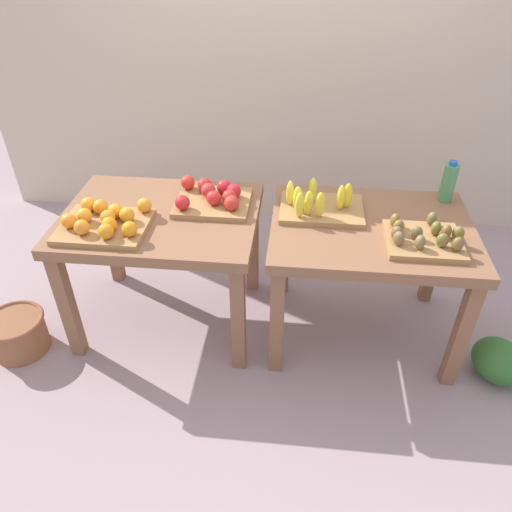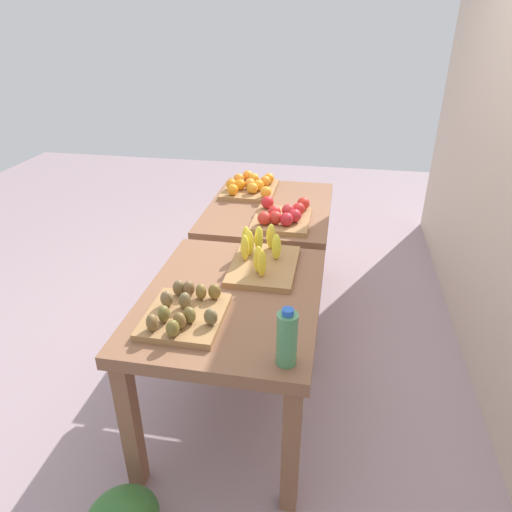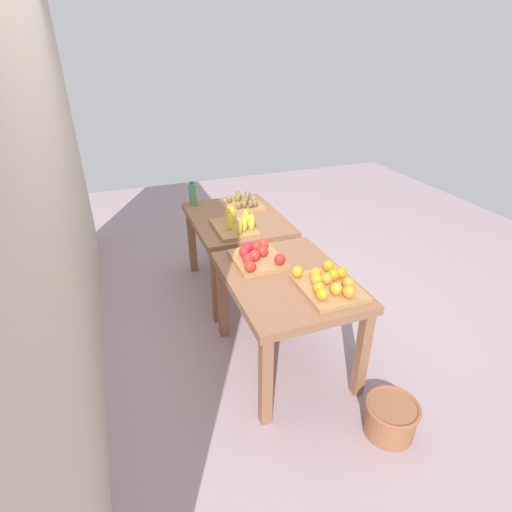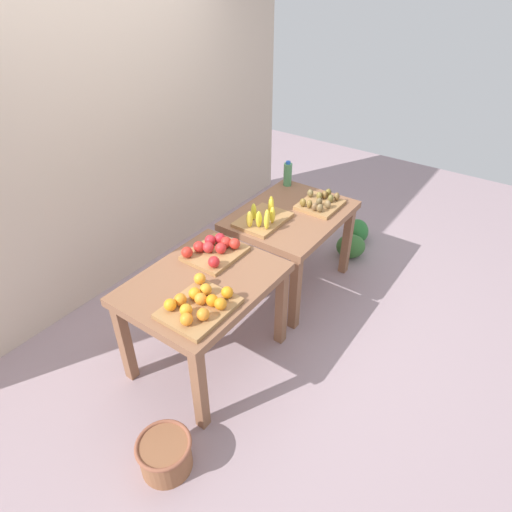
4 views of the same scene
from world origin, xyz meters
TOP-DOWN VIEW (x-y plane):
  - ground_plane at (0.00, 0.00)m, footprint 8.00×8.00m
  - back_wall at (0.00, 1.35)m, footprint 4.40×0.12m
  - display_table_left at (-0.56, 0.00)m, footprint 1.04×0.80m
  - display_table_right at (0.56, 0.00)m, footprint 1.04×0.80m
  - orange_bin at (-0.79, -0.17)m, footprint 0.44×0.37m
  - apple_bin at (-0.29, 0.12)m, footprint 0.42×0.34m
  - banana_crate at (0.28, 0.09)m, footprint 0.44×0.32m
  - kiwi_bin at (0.79, -0.15)m, footprint 0.37×0.32m
  - water_bottle at (0.98, 0.30)m, footprint 0.08×0.08m
  - watermelon_pile at (1.43, -0.25)m, footprint 0.68×0.43m
  - wicker_basket at (-1.36, -0.35)m, footprint 0.33×0.33m

SIDE VIEW (x-z plane):
  - ground_plane at x=0.00m, z-range 0.00..0.00m
  - watermelon_pile at x=1.43m, z-range 0.00..0.24m
  - wicker_basket at x=-1.36m, z-range 0.01..0.23m
  - display_table_left at x=-0.56m, z-range 0.26..1.01m
  - display_table_right at x=0.56m, z-range 0.26..1.01m
  - kiwi_bin at x=0.79m, z-range 0.73..0.83m
  - orange_bin at x=-0.79m, z-range 0.73..0.84m
  - apple_bin at x=-0.29m, z-range 0.73..0.84m
  - banana_crate at x=0.28m, z-range 0.71..0.88m
  - water_bottle at x=0.98m, z-range 0.74..0.97m
  - back_wall at x=0.00m, z-range 0.00..3.00m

